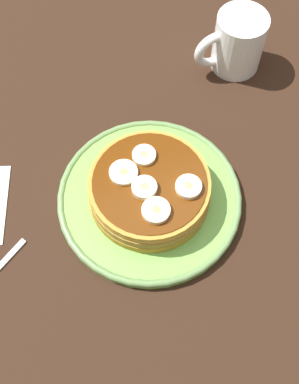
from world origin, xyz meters
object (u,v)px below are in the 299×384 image
at_px(banana_slice_4, 124,173).
at_px(coffee_mug, 237,42).
at_px(plate, 149,198).
at_px(pancake_stack, 151,189).
at_px(banana_slice_0, 144,188).
at_px(banana_slice_1, 144,155).
at_px(banana_slice_3, 156,211).
at_px(banana_slice_2, 188,187).

bearing_deg(banana_slice_4, coffee_mug, -147.39).
relative_size(plate, banana_slice_4, 6.72).
bearing_deg(pancake_stack, banana_slice_0, 32.97).
height_order(banana_slice_1, banana_slice_3, banana_slice_3).
distance_m(banana_slice_0, banana_slice_4, 0.03).
bearing_deg(plate, banana_slice_3, 78.73).
xyz_separation_m(pancake_stack, banana_slice_1, (-0.01, -0.03, 0.02)).
height_order(pancake_stack, banana_slice_2, banana_slice_2).
relative_size(banana_slice_1, banana_slice_3, 0.88).
xyz_separation_m(pancake_stack, coffee_mug, (-0.19, -0.16, 0.01)).
distance_m(banana_slice_1, coffee_mug, 0.23).
height_order(pancake_stack, coffee_mug, coffee_mug).
height_order(pancake_stack, banana_slice_3, banana_slice_3).
xyz_separation_m(pancake_stack, banana_slice_0, (0.01, 0.01, 0.02)).
xyz_separation_m(plate, coffee_mug, (-0.20, -0.16, 0.04)).
height_order(banana_slice_1, coffee_mug, coffee_mug).
bearing_deg(banana_slice_4, banana_slice_3, 105.45).
relative_size(banana_slice_1, banana_slice_4, 0.84).
height_order(banana_slice_3, coffee_mug, coffee_mug).
relative_size(banana_slice_2, banana_slice_4, 0.91).
distance_m(banana_slice_4, coffee_mug, 0.26).
relative_size(pancake_stack, banana_slice_3, 4.69).
relative_size(pancake_stack, coffee_mug, 1.50).
height_order(banana_slice_2, banana_slice_4, banana_slice_2).
bearing_deg(banana_slice_2, coffee_mug, -130.03).
height_order(pancake_stack, banana_slice_4, banana_slice_4).
bearing_deg(banana_slice_0, banana_slice_2, 159.72).
height_order(banana_slice_1, banana_slice_2, banana_slice_2).
bearing_deg(banana_slice_0, pancake_stack, -147.03).
relative_size(pancake_stack, banana_slice_0, 5.15).
bearing_deg(pancake_stack, banana_slice_4, -39.64).
bearing_deg(banana_slice_4, banana_slice_0, 117.72).
xyz_separation_m(plate, banana_slice_1, (-0.01, -0.03, 0.05)).
bearing_deg(banana_slice_3, plate, -101.27).
bearing_deg(coffee_mug, banana_slice_1, 34.11).
bearing_deg(banana_slice_3, banana_slice_4, -74.55).
relative_size(plate, banana_slice_3, 6.98).
xyz_separation_m(banana_slice_0, banana_slice_1, (-0.02, -0.04, -0.00)).
relative_size(banana_slice_0, coffee_mug, 0.29).
bearing_deg(banana_slice_4, banana_slice_1, -157.63).
bearing_deg(banana_slice_3, banana_slice_0, -87.12).
distance_m(plate, banana_slice_3, 0.06).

